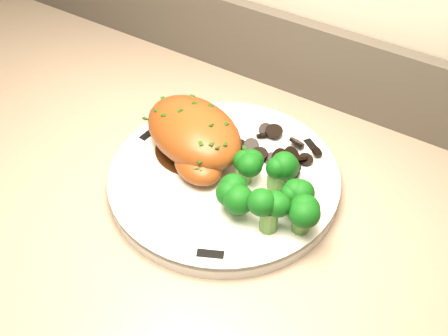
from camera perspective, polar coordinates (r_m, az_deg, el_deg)
The scene contains 8 objects.
plate at distance 0.72m, azimuth 0.00°, elevation -1.13°, with size 0.29×0.29×0.02m, color white.
rim_accent_0 at distance 0.75m, azimuth 8.93°, elevation 2.17°, with size 0.03×0.01×0.00m, color black.
rim_accent_1 at distance 0.77m, azimuth -7.61°, elevation 3.48°, with size 0.03×0.01×0.00m, color black.
rim_accent_2 at distance 0.63m, azimuth -1.39°, elevation -8.74°, with size 0.03×0.01×0.00m, color black.
gravy_pool at distance 0.74m, azimuth -3.01°, elevation 1.99°, with size 0.10×0.10×0.00m, color #381B0A.
chicken_breast at distance 0.72m, azimuth -3.05°, elevation 3.32°, with size 0.18×0.15×0.06m.
mushroom_pile at distance 0.74m, azimuth 5.15°, elevation 1.99°, with size 0.10×0.07×0.03m.
broccoli_florets at distance 0.65m, azimuth 4.78°, elevation -2.36°, with size 0.13×0.09×0.05m.
Camera 1 is at (0.60, 1.34, 1.46)m, focal length 45.00 mm.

